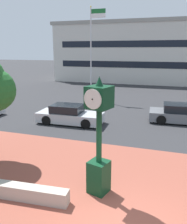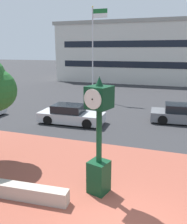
% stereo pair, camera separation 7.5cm
% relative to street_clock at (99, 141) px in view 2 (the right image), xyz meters
% --- Properties ---
extents(plaza_brick_paving, '(44.00, 10.08, 0.01)m').
position_rel_street_clock_xyz_m(plaza_brick_paving, '(1.26, -0.77, -1.92)').
color(plaza_brick_paving, brown).
rests_on(plaza_brick_paving, ground).
extents(planter_wall, '(3.22, 0.64, 0.50)m').
position_rel_street_clock_xyz_m(planter_wall, '(-2.30, -1.19, -1.67)').
color(planter_wall, '#ADA393').
rests_on(planter_wall, ground).
extents(street_clock, '(0.88, 0.92, 4.06)m').
position_rel_street_clock_xyz_m(street_clock, '(0.00, 0.00, 0.00)').
color(street_clock, '#0C381E').
rests_on(street_clock, ground).
extents(car_street_near, '(4.47, 1.91, 1.28)m').
position_rel_street_clock_xyz_m(car_street_near, '(-4.20, 7.10, -1.35)').
color(car_street_near, '#B7BABF').
rests_on(car_street_near, ground).
extents(car_street_distant, '(4.31, 2.11, 1.28)m').
position_rel_street_clock_xyz_m(car_street_distant, '(2.96, 9.65, -1.35)').
color(car_street_distant, slate).
rests_on(car_street_distant, ground).
extents(flagpole_primary, '(1.50, 0.14, 8.83)m').
position_rel_street_clock_xyz_m(flagpole_primary, '(-5.34, 15.48, 3.16)').
color(flagpole_primary, silver).
rests_on(flagpole_primary, ground).
extents(civic_building, '(32.09, 10.77, 9.01)m').
position_rel_street_clock_xyz_m(civic_building, '(0.22, 32.31, 2.59)').
color(civic_building, beige).
rests_on(civic_building, ground).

